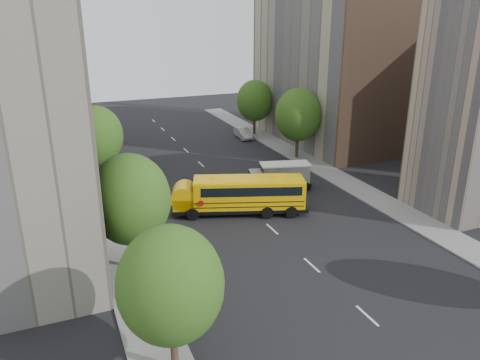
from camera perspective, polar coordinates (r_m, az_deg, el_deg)
ground at (r=38.44m, az=2.62°, el=-4.80°), size 120.00×120.00×0.00m
sidewalk_left at (r=40.06m, az=-15.66°, el=-4.42°), size 3.00×80.00×0.12m
sidewalk_right at (r=47.89m, az=12.63°, el=-0.14°), size 3.00×80.00×0.12m
lane_markings at (r=47.01m, az=-2.52°, el=-0.12°), size 0.15×64.00×0.01m
building_left_cream at (r=38.20m, az=-27.05°, el=8.65°), size 10.00×26.00×20.00m
building_left_redbrick at (r=60.43m, az=-25.37°, el=8.86°), size 10.00×15.00×13.00m
building_right_far at (r=61.64m, az=10.30°, el=12.95°), size 10.00×22.00×18.00m
building_right_sidewall at (r=52.77m, az=16.79°, el=11.35°), size 10.10×0.30×18.00m
street_tree_0 at (r=21.30m, az=-8.46°, el=-12.58°), size 4.80×4.80×7.41m
street_tree_1 at (r=29.98m, az=-13.28°, el=-2.34°), size 5.12×5.12×7.90m
street_tree_2 at (r=47.11m, az=-17.06°, el=5.20°), size 4.99×4.99×7.71m
street_tree_4 at (r=53.60m, az=7.10°, el=7.88°), size 5.25×5.25×8.10m
street_tree_5 at (r=64.19m, az=1.79°, el=9.63°), size 4.86×4.86×7.51m
school_bus at (r=38.90m, az=-0.17°, el=-1.65°), size 11.41×6.15×3.17m
safari_truck at (r=44.75m, az=4.93°, el=0.57°), size 6.13×3.48×2.48m
parked_car_0 at (r=27.33m, az=-7.55°, el=-14.14°), size 1.90×4.68×1.59m
parked_car_1 at (r=47.15m, az=-13.72°, el=0.22°), size 1.54×4.04×1.32m
parked_car_2 at (r=57.43m, az=-16.32°, el=3.60°), size 2.57×5.56×1.54m
parked_car_5 at (r=63.05m, az=0.38°, el=5.72°), size 1.60×4.19×1.36m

